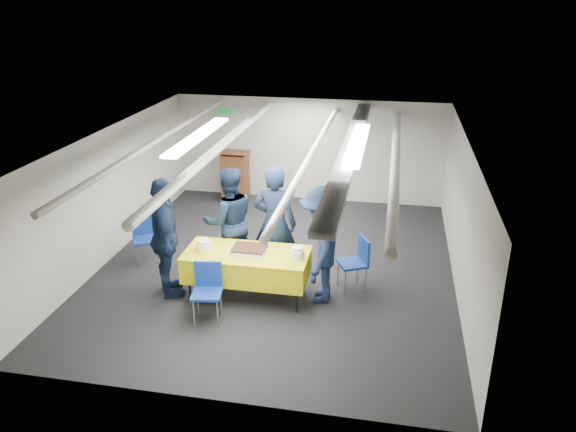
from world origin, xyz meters
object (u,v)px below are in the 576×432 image
object	(u,v)px
sailor_b	(229,221)
sailor_d	(321,245)
sailor_c	(165,239)
chair_left	(145,233)
serving_table	(247,265)
sheet_cake	(249,250)
podium	(235,175)
chair_right	(357,258)
chair_near	(208,286)
sailor_a	(275,224)

from	to	relation	value
sailor_b	sailor_d	xyz separation A→B (m)	(1.63, -0.62, -0.01)
sailor_d	sailor_c	bearing A→B (deg)	-82.96
chair_left	serving_table	bearing A→B (deg)	-23.05
sheet_cake	chair_left	size ratio (longest dim) A/B	0.61
sheet_cake	podium	bearing A→B (deg)	108.79
serving_table	chair_left	xyz separation A→B (m)	(-2.08, 0.89, -0.03)
chair_right	sailor_c	xyz separation A→B (m)	(-2.90, -0.76, 0.43)
sailor_b	chair_near	bearing A→B (deg)	65.37
sheet_cake	sailor_a	world-z (taller)	sailor_a
podium	chair_right	bearing A→B (deg)	-49.49
sailor_b	sailor_d	distance (m)	1.74
podium	sailor_d	distance (m)	4.71
podium	sailor_b	world-z (taller)	sailor_b
chair_near	chair_right	xyz separation A→B (m)	(2.06, 1.30, 0.00)
sailor_b	sailor_d	world-z (taller)	sailor_b
sheet_cake	chair_near	size ratio (longest dim) A/B	0.61
chair_right	sheet_cake	bearing A→B (deg)	-159.57
sailor_b	podium	bearing A→B (deg)	-103.70
chair_near	sailor_d	bearing A→B (deg)	28.83
sailor_c	sailor_d	xyz separation A→B (m)	(2.37, 0.30, -0.04)
serving_table	chair_right	bearing A→B (deg)	20.22
chair_left	sailor_a	distance (m)	2.43
sheet_cake	sailor_c	distance (m)	1.30
sailor_d	chair_near	bearing A→B (deg)	-61.36
chair_left	sailor_a	bearing A→B (deg)	-4.46
serving_table	sailor_c	size ratio (longest dim) A/B	0.99
podium	chair_right	size ratio (longest dim) A/B	1.44
chair_right	sailor_a	bearing A→B (deg)	176.12
chair_near	sailor_d	xyz separation A→B (m)	(1.54, 0.85, 0.39)
chair_right	chair_left	bearing A→B (deg)	175.75
chair_left	sheet_cake	bearing A→B (deg)	-22.43
chair_left	sailor_c	world-z (taller)	sailor_c
sailor_c	sailor_d	size ratio (longest dim) A/B	1.05
chair_near	chair_right	distance (m)	2.44
podium	sailor_a	bearing A→B (deg)	-64.26
chair_left	sailor_d	distance (m)	3.32
sheet_cake	sailor_c	world-z (taller)	sailor_c
chair_left	sailor_b	distance (m)	1.64
chair_near	sailor_a	distance (m)	1.63
serving_table	sailor_c	bearing A→B (deg)	-173.08
sheet_cake	sailor_b	bearing A→B (deg)	125.41
podium	sailor_b	distance (m)	3.50
chair_right	sailor_b	size ratio (longest dim) A/B	0.47
chair_right	sailor_a	xyz separation A→B (m)	(-1.36, 0.09, 0.45)
chair_left	chair_right	bearing A→B (deg)	-4.25
chair_left	sailor_a	size ratio (longest dim) A/B	0.44
sailor_b	chair_right	bearing A→B (deg)	147.70
chair_near	sheet_cake	bearing A→B (deg)	57.46
chair_left	sailor_b	xyz separation A→B (m)	(1.59, -0.12, 0.40)
chair_left	sailor_b	world-z (taller)	sailor_b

